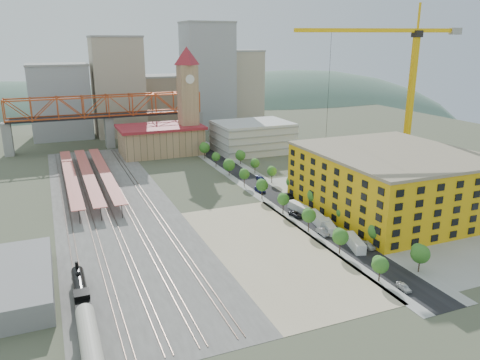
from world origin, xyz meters
name	(u,v)px	position (x,y,z in m)	size (l,w,h in m)	color
ground	(238,208)	(0.00, 0.00, 0.00)	(400.00, 400.00, 0.00)	#474C38
ballast_strip	(113,205)	(-36.00, 17.50, 0.03)	(36.00, 165.00, 0.06)	#605E59
dirt_lot	(271,250)	(-4.00, -31.50, 0.03)	(28.00, 67.00, 0.06)	tan
street_asphalt	(264,189)	(16.00, 15.00, 0.03)	(12.00, 170.00, 0.06)	black
sidewalk_west	(250,190)	(10.50, 15.00, 0.02)	(3.00, 170.00, 0.04)	gray
sidewalk_east	(278,187)	(21.50, 15.00, 0.02)	(3.00, 170.00, 0.04)	gray
construction_pad	(396,209)	(45.00, -20.00, 0.03)	(50.00, 90.00, 0.06)	gray
rail_tracks	(107,206)	(-37.80, 17.50, 0.15)	(26.56, 160.00, 0.18)	#382B23
platform_canopies	(88,173)	(-41.00, 45.00, 3.99)	(16.00, 80.00, 4.12)	#C9504D
station_hall	(161,139)	(-5.00, 82.00, 6.67)	(38.00, 24.00, 13.10)	tan
clock_tower	(188,90)	(8.00, 79.99, 28.70)	(12.00, 12.00, 52.00)	tan
parking_garage	(253,137)	(36.00, 70.00, 7.00)	(34.00, 26.00, 14.00)	silver
truss_bridge	(108,109)	(-25.00, 105.00, 18.86)	(94.00, 9.60, 25.60)	gray
construction_building	(391,181)	(42.00, -20.00, 9.41)	(44.60, 50.60, 18.80)	gold
street_trees	(277,197)	(16.00, 5.00, 0.00)	(15.40, 124.40, 8.00)	#2A631D
skyline	(156,91)	(7.47, 142.31, 22.81)	(133.00, 46.00, 60.00)	#9EA0A3
distant_hills	(175,193)	(45.28, 260.00, -79.54)	(647.00, 264.00, 227.00)	#4C6B59
locomotive	(81,294)	(-50.00, -39.58, 2.09)	(2.91, 22.46, 5.61)	black
coach	(90,347)	(-50.00, -59.20, 3.12)	(3.22, 18.71, 5.87)	#2C381E
tower_crane	(402,74)	(66.11, 7.27, 38.83)	(56.74, 20.03, 62.92)	#EEB30F
site_trailer_a	(355,243)	(16.00, -38.52, 1.31)	(2.52, 9.59, 2.62)	silver
site_trailer_b	(329,227)	(16.00, -26.66, 1.19)	(2.29, 8.70, 2.38)	silver
site_trailer_c	(318,219)	(16.00, -20.85, 1.37)	(2.63, 10.01, 2.74)	silver
site_trailer_d	(299,208)	(16.00, -9.82, 1.19)	(2.29, 8.69, 2.38)	silver
car_0	(404,287)	(13.00, -60.00, 0.67)	(1.59, 3.95, 1.35)	#BABABA
car_1	(323,232)	(13.00, -28.44, 0.80)	(1.68, 4.83, 1.59)	gray
car_2	(296,214)	(13.00, -13.71, 0.74)	(2.45, 5.32, 1.48)	black
car_3	(260,190)	(13.00, 11.97, 0.75)	(2.11, 5.19, 1.51)	navy
car_4	(368,245)	(19.00, -40.01, 0.80)	(1.89, 4.69, 1.60)	silver
car_5	(316,213)	(19.00, -15.05, 0.73)	(1.55, 4.46, 1.47)	#A8A9AE
car_6	(288,196)	(19.00, 2.33, 0.74)	(2.46, 5.33, 1.48)	black
car_7	(261,179)	(19.00, 23.96, 0.79)	(2.22, 5.45, 1.58)	navy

